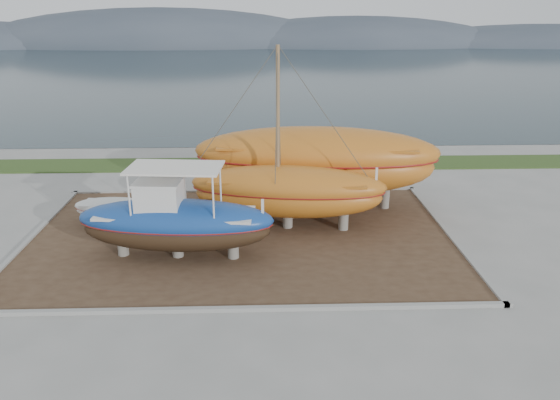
{
  "coord_description": "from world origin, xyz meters",
  "views": [
    {
      "loc": [
        0.95,
        -17.92,
        9.6
      ],
      "look_at": [
        1.68,
        4.0,
        1.72
      ],
      "focal_mm": 35.0,
      "sensor_mm": 36.0,
      "label": 1
    }
  ],
  "objects_px": {
    "white_dinghy": "(118,212)",
    "orange_bare_hull": "(316,169)",
    "orange_sailboat": "(288,141)",
    "blue_caique": "(175,213)"
  },
  "relations": [
    {
      "from": "blue_caique",
      "to": "orange_bare_hull",
      "type": "relative_size",
      "value": 0.65
    },
    {
      "from": "orange_bare_hull",
      "to": "orange_sailboat",
      "type": "bearing_deg",
      "value": -114.26
    },
    {
      "from": "white_dinghy",
      "to": "orange_bare_hull",
      "type": "relative_size",
      "value": 0.33
    },
    {
      "from": "orange_sailboat",
      "to": "blue_caique",
      "type": "bearing_deg",
      "value": -139.82
    },
    {
      "from": "white_dinghy",
      "to": "orange_bare_hull",
      "type": "xyz_separation_m",
      "value": [
        9.29,
        2.03,
        1.36
      ]
    },
    {
      "from": "white_dinghy",
      "to": "orange_sailboat",
      "type": "distance_m",
      "value": 8.51
    },
    {
      "from": "white_dinghy",
      "to": "orange_sailboat",
      "type": "xyz_separation_m",
      "value": [
        7.77,
        -0.64,
        3.4
      ]
    },
    {
      "from": "orange_sailboat",
      "to": "orange_bare_hull",
      "type": "relative_size",
      "value": 0.73
    },
    {
      "from": "white_dinghy",
      "to": "orange_bare_hull",
      "type": "bearing_deg",
      "value": 19.41
    },
    {
      "from": "blue_caique",
      "to": "orange_bare_hull",
      "type": "bearing_deg",
      "value": 47.72
    }
  ]
}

